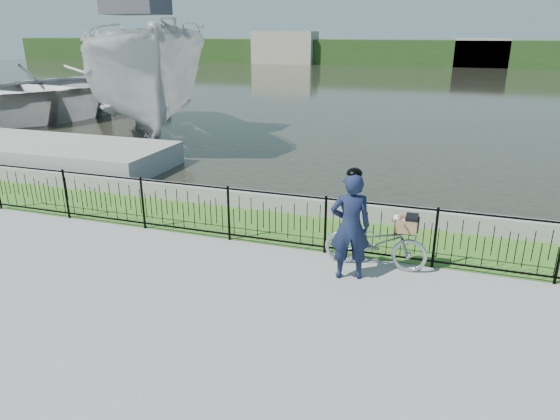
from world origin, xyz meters
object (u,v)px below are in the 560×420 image
(bicycle_rig, at_px, (376,242))
(boat_near, at_px, (142,78))
(boat_far, at_px, (49,91))
(dock, at_px, (25,151))
(cyclist, at_px, (350,225))

(bicycle_rig, height_order, boat_near, boat_near)
(bicycle_rig, xyz_separation_m, boat_near, (-10.58, 9.14, 1.80))
(bicycle_rig, bearing_deg, boat_near, 139.18)
(boat_far, bearing_deg, boat_near, -20.72)
(dock, xyz_separation_m, boat_near, (1.42, 4.94, 1.94))
(dock, relative_size, boat_far, 0.78)
(boat_far, bearing_deg, cyclist, -35.50)
(cyclist, relative_size, boat_near, 0.17)
(cyclist, bearing_deg, bicycle_rig, 55.29)
(dock, distance_m, cyclist, 12.57)
(dock, height_order, cyclist, cyclist)
(cyclist, xyz_separation_m, boat_near, (-10.20, 9.69, 1.33))
(cyclist, bearing_deg, boat_near, 136.45)
(dock, bearing_deg, cyclist, -22.23)
(bicycle_rig, bearing_deg, boat_far, 146.30)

